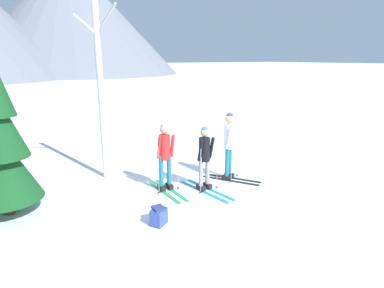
{
  "coord_description": "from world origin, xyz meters",
  "views": [
    {
      "loc": [
        -4.15,
        -6.68,
        3.25
      ],
      "look_at": [
        0.23,
        0.46,
        1.05
      ],
      "focal_mm": 30.72,
      "sensor_mm": 36.0,
      "label": 1
    }
  ],
  "objects_px": {
    "skier_in_black": "(205,157)",
    "backpack_on_snow_front": "(159,216)",
    "skier_in_white": "(229,143)",
    "birch_tree_tall": "(101,91)",
    "skier_in_red": "(165,154)"
  },
  "relations": [
    {
      "from": "skier_in_red",
      "to": "skier_in_white",
      "type": "relative_size",
      "value": 0.93
    },
    {
      "from": "skier_in_black",
      "to": "backpack_on_snow_front",
      "type": "height_order",
      "value": "skier_in_black"
    },
    {
      "from": "skier_in_red",
      "to": "skier_in_black",
      "type": "relative_size",
      "value": 0.97
    },
    {
      "from": "backpack_on_snow_front",
      "to": "skier_in_black",
      "type": "bearing_deg",
      "value": 29.81
    },
    {
      "from": "skier_in_white",
      "to": "birch_tree_tall",
      "type": "height_order",
      "value": "birch_tree_tall"
    },
    {
      "from": "skier_in_black",
      "to": "skier_in_white",
      "type": "xyz_separation_m",
      "value": [
        0.98,
        0.28,
        0.16
      ]
    },
    {
      "from": "birch_tree_tall",
      "to": "skier_in_black",
      "type": "bearing_deg",
      "value": -50.36
    },
    {
      "from": "skier_in_black",
      "to": "birch_tree_tall",
      "type": "distance_m",
      "value": 3.25
    },
    {
      "from": "skier_in_black",
      "to": "skier_in_white",
      "type": "relative_size",
      "value": 0.96
    },
    {
      "from": "birch_tree_tall",
      "to": "skier_in_red",
      "type": "bearing_deg",
      "value": -59.99
    },
    {
      "from": "skier_in_red",
      "to": "birch_tree_tall",
      "type": "bearing_deg",
      "value": 120.01
    },
    {
      "from": "skier_in_red",
      "to": "skier_in_black",
      "type": "bearing_deg",
      "value": -30.72
    },
    {
      "from": "skier_in_white",
      "to": "birch_tree_tall",
      "type": "bearing_deg",
      "value": 145.5
    },
    {
      "from": "skier_in_white",
      "to": "birch_tree_tall",
      "type": "relative_size",
      "value": 0.4
    },
    {
      "from": "skier_in_white",
      "to": "backpack_on_snow_front",
      "type": "height_order",
      "value": "skier_in_white"
    }
  ]
}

